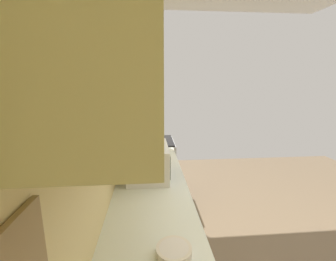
% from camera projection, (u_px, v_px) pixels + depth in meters
% --- Properties ---
extents(wall_back, '(4.00, 0.12, 2.84)m').
position_uv_depth(wall_back, '(102.00, 129.00, 1.69)').
color(wall_back, '#E5CB84').
rests_on(wall_back, ground_plane).
extents(upper_cabinets, '(1.78, 0.33, 0.57)m').
position_uv_depth(upper_cabinets, '(124.00, 66.00, 1.24)').
color(upper_cabinets, beige).
extents(oven_range, '(0.65, 0.67, 1.08)m').
position_uv_depth(oven_range, '(152.00, 169.00, 3.38)').
color(oven_range, '#B7BABF').
rests_on(oven_range, ground_plane).
extents(microwave, '(0.51, 0.37, 0.30)m').
position_uv_depth(microwave, '(148.00, 161.00, 2.06)').
color(microwave, white).
rests_on(microwave, counter_run).
extents(bowl, '(0.18, 0.18, 0.05)m').
position_uv_depth(bowl, '(174.00, 251.00, 1.13)').
color(bowl, silver).
rests_on(bowl, counter_run).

